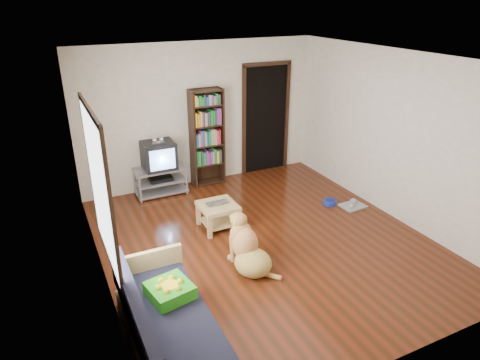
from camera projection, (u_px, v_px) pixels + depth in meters
name	position (u px, v px, depth m)	size (l,w,h in m)	color
ground	(265.00, 241.00, 6.26)	(5.00, 5.00, 0.00)	#501D0D
ceiling	(270.00, 59.00, 5.22)	(5.00, 5.00, 0.00)	white
wall_back	(201.00, 115.00, 7.80)	(4.50, 4.50, 0.00)	silver
wall_front	(408.00, 250.00, 3.67)	(4.50, 4.50, 0.00)	silver
wall_left	(93.00, 188.00, 4.84)	(5.00, 5.00, 0.00)	silver
wall_right	(394.00, 136.00, 6.63)	(5.00, 5.00, 0.00)	silver
green_cushion	(170.00, 290.00, 4.45)	(0.42, 0.42, 0.14)	green
laptop	(219.00, 204.00, 6.44)	(0.35, 0.22, 0.03)	silver
dog_bowl	(330.00, 202.00, 7.35)	(0.22, 0.22, 0.08)	#162D98
grey_rag	(353.00, 206.00, 7.27)	(0.40, 0.32, 0.03)	#959595
window	(100.00, 189.00, 4.36)	(0.03, 1.46, 1.70)	white
doorway	(266.00, 116.00, 8.40)	(1.03, 0.05, 2.19)	black
tv_stand	(161.00, 180.00, 7.65)	(0.90, 0.45, 0.50)	#99999E
crt_tv	(158.00, 155.00, 7.48)	(0.55, 0.52, 0.58)	black
bookshelf	(207.00, 133.00, 7.81)	(0.60, 0.30, 1.80)	black
sofa	(167.00, 328.00, 4.27)	(0.80, 1.80, 0.80)	tan
coffee_table	(218.00, 211.00, 6.52)	(0.55, 0.55, 0.40)	tan
dog	(247.00, 249.00, 5.55)	(0.54, 0.88, 0.75)	tan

